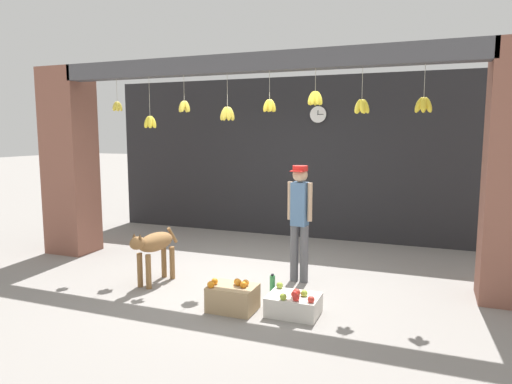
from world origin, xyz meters
name	(u,v)px	position (x,y,z in m)	size (l,w,h in m)	color
ground_plane	(245,278)	(0.00, 0.00, 0.00)	(60.00, 60.00, 0.00)	gray
shop_back_wall	(300,158)	(0.00, 2.74, 1.50)	(7.77, 0.12, 3.01)	#232326
shop_pillar_left	(70,162)	(-3.23, 0.30, 1.50)	(0.70, 0.60, 3.01)	brown
storefront_awning	(249,68)	(0.01, 0.12, 2.83)	(5.87, 0.30, 0.98)	#4C4C51
dog	(154,246)	(-1.03, -0.63, 0.51)	(0.33, 0.88, 0.73)	olive
shopkeeper	(300,215)	(0.72, 0.13, 0.90)	(0.34, 0.26, 1.55)	#56565B
fruit_crate_oranges	(233,297)	(0.30, -1.10, 0.15)	(0.52, 0.39, 0.35)	tan
fruit_crate_apples	(294,304)	(0.97, -0.97, 0.12)	(0.56, 0.42, 0.29)	silver
water_bottle	(272,284)	(0.52, -0.39, 0.11)	(0.07, 0.07, 0.23)	#38934C
wall_clock	(318,114)	(0.34, 2.67, 2.31)	(0.32, 0.03, 0.32)	black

